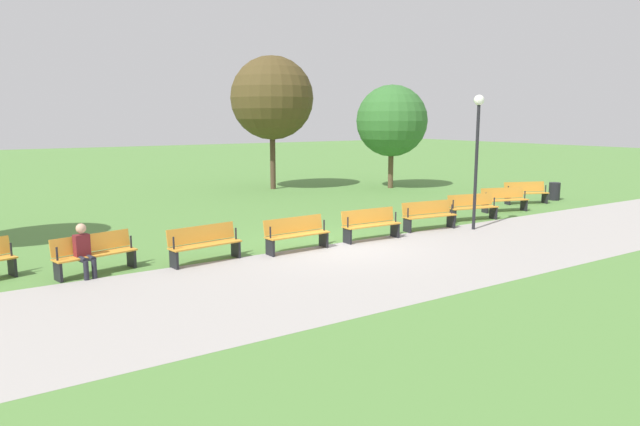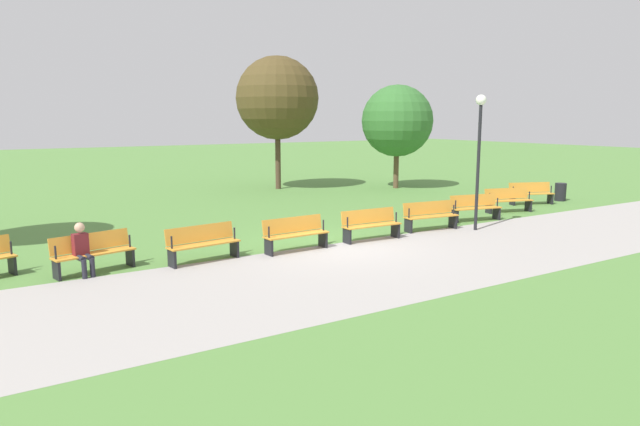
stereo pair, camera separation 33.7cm
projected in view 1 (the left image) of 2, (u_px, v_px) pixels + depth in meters
The scene contains 15 objects.
ground_plane at pixel (337, 246), 15.76m from camera, with size 120.00×120.00×0.00m, color #54843D.
path_paving at pixel (392, 263), 13.83m from camera, with size 36.99×5.18×0.01m, color #A39E99.
bench_0 at pixel (526, 192), 23.43m from camera, with size 1.86×1.10×0.89m.
bench_1 at pixel (504, 199), 21.48m from camera, with size 1.88×0.97×0.89m.
bench_2 at pixel (472, 206), 19.65m from camera, with size 1.88×0.84×0.89m.
bench_3 at pixel (428, 215), 17.97m from camera, with size 1.86×0.69×0.89m.
bench_4 at pixel (370, 224), 16.44m from camera, with size 1.84×0.55×0.89m.
bench_5 at pixel (296, 233), 15.08m from camera, with size 1.84×0.55×0.89m.
bench_6 at pixel (204, 243), 13.89m from camera, with size 1.86×0.69×0.89m.
bench_7 at pixel (94, 253), 12.89m from camera, with size 1.88×0.84×0.89m.
person_seated at pixel (84, 249), 12.56m from camera, with size 0.40×0.57×1.20m.
tree_1 at pixel (392, 121), 28.30m from camera, with size 3.54×3.54×5.13m.
tree_2 at pixel (272, 98), 27.72m from camera, with size 4.04×4.04×6.48m.
lamp_post at pixel (477, 137), 17.60m from camera, with size 0.32×0.32×4.19m.
trash_bin at pixel (554, 191), 24.49m from camera, with size 0.47×0.47×0.76m, color black.
Camera 1 is at (8.88, 12.59, 3.49)m, focal length 31.99 mm.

